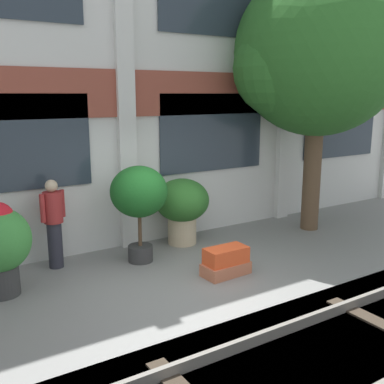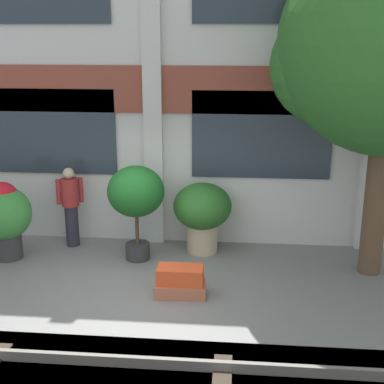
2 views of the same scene
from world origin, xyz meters
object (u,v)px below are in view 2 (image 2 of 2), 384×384
potted_plant_stone_basin (202,211)px  potted_plant_square_trough (180,282)px  potted_plant_ribbed_drum (5,215)px  resident_by_doorway (71,204)px  potted_plant_terracotta_small (136,195)px

potted_plant_stone_basin → potted_plant_square_trough: (-0.23, -1.86, -0.60)m
potted_plant_ribbed_drum → resident_by_doorway: (1.04, 0.72, -0.01)m
potted_plant_square_trough → resident_by_doorway: bearing=141.3°
resident_by_doorway → potted_plant_stone_basin: bearing=63.5°
potted_plant_ribbed_drum → potted_plant_square_trough: (3.44, -1.21, -0.64)m
potted_plant_ribbed_drum → resident_by_doorway: bearing=34.8°
potted_plant_stone_basin → potted_plant_square_trough: bearing=-96.9°
potted_plant_terracotta_small → potted_plant_stone_basin: (1.20, 0.47, -0.43)m
potted_plant_stone_basin → potted_plant_ribbed_drum: bearing=-169.9°
potted_plant_terracotta_small → resident_by_doorway: bearing=159.4°
potted_plant_stone_basin → resident_by_doorway: bearing=178.6°
potted_plant_ribbed_drum → potted_plant_square_trough: 3.70m
potted_plant_ribbed_drum → potted_plant_terracotta_small: bearing=4.2°
potted_plant_ribbed_drum → potted_plant_stone_basin: size_ratio=1.09×
potted_plant_ribbed_drum → resident_by_doorway: size_ratio=0.93×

